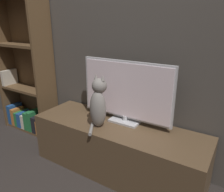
% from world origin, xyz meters
% --- Properties ---
extents(wall_back, '(4.80, 0.05, 2.60)m').
position_xyz_m(wall_back, '(0.00, 1.22, 1.30)').
color(wall_back, '#47423D').
rests_on(wall_back, ground_plane).
extents(tv_stand, '(1.58, 0.50, 0.46)m').
position_xyz_m(tv_stand, '(0.00, 0.93, 0.23)').
color(tv_stand, brown).
rests_on(tv_stand, ground_plane).
extents(tv, '(0.86, 0.16, 0.56)m').
position_xyz_m(tv, '(0.02, 1.04, 0.75)').
color(tv, '#B7B7BC').
rests_on(tv, tv_stand).
extents(cat, '(0.15, 0.28, 0.46)m').
position_xyz_m(cat, '(-0.13, 0.84, 0.67)').
color(cat, gray).
rests_on(cat, tv_stand).
extents(bookshelf, '(0.74, 0.28, 1.61)m').
position_xyz_m(bookshelf, '(-1.38, 1.09, 0.67)').
color(bookshelf, brown).
rests_on(bookshelf, ground_plane).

